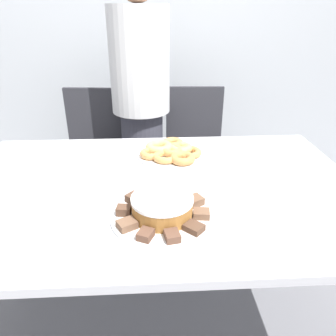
{
  "coord_description": "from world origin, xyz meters",
  "views": [
    {
      "loc": [
        -0.02,
        -1.12,
        1.39
      ],
      "look_at": [
        0.04,
        0.02,
        0.82
      ],
      "focal_mm": 35.0,
      "sensor_mm": 36.0,
      "label": 1
    }
  ],
  "objects_px": {
    "person_standing": "(141,102)",
    "office_chair_right": "(194,159)",
    "plate_cake": "(162,216)",
    "frosted_cake": "(162,206)",
    "office_chair_left": "(93,161)",
    "napkin": "(33,176)",
    "plate_donuts": "(172,155)"
  },
  "relations": [
    {
      "from": "person_standing",
      "to": "office_chair_right",
      "type": "relative_size",
      "value": 1.79
    },
    {
      "from": "person_standing",
      "to": "plate_cake",
      "type": "bearing_deg",
      "value": -85.69
    },
    {
      "from": "person_standing",
      "to": "frosted_cake",
      "type": "bearing_deg",
      "value": -85.69
    },
    {
      "from": "office_chair_right",
      "to": "frosted_cake",
      "type": "xyz_separation_m",
      "value": [
        -0.27,
        -1.18,
        0.37
      ]
    },
    {
      "from": "office_chair_left",
      "to": "napkin",
      "type": "relative_size",
      "value": 4.67
    },
    {
      "from": "office_chair_right",
      "to": "plate_cake",
      "type": "xyz_separation_m",
      "value": [
        -0.27,
        -1.18,
        0.33
      ]
    },
    {
      "from": "plate_donuts",
      "to": "frosted_cake",
      "type": "distance_m",
      "value": 0.5
    },
    {
      "from": "plate_cake",
      "to": "plate_donuts",
      "type": "relative_size",
      "value": 1.05
    },
    {
      "from": "person_standing",
      "to": "plate_cake",
      "type": "distance_m",
      "value": 1.18
    },
    {
      "from": "office_chair_right",
      "to": "frosted_cake",
      "type": "bearing_deg",
      "value": -99.65
    },
    {
      "from": "plate_cake",
      "to": "person_standing",
      "type": "bearing_deg",
      "value": 94.31
    },
    {
      "from": "person_standing",
      "to": "napkin",
      "type": "bearing_deg",
      "value": -116.53
    },
    {
      "from": "plate_cake",
      "to": "napkin",
      "type": "xyz_separation_m",
      "value": [
        -0.52,
        0.32,
        -0.0
      ]
    },
    {
      "from": "office_chair_left",
      "to": "office_chair_right",
      "type": "xyz_separation_m",
      "value": [
        0.71,
        0.0,
        0.0
      ]
    },
    {
      "from": "plate_cake",
      "to": "office_chair_left",
      "type": "bearing_deg",
      "value": 110.31
    },
    {
      "from": "plate_cake",
      "to": "plate_donuts",
      "type": "height_order",
      "value": "same"
    },
    {
      "from": "office_chair_right",
      "to": "frosted_cake",
      "type": "height_order",
      "value": "office_chair_right"
    },
    {
      "from": "office_chair_left",
      "to": "plate_donuts",
      "type": "bearing_deg",
      "value": -46.62
    },
    {
      "from": "person_standing",
      "to": "napkin",
      "type": "xyz_separation_m",
      "value": [
        -0.43,
        -0.86,
        -0.08
      ]
    },
    {
      "from": "office_chair_left",
      "to": "plate_cake",
      "type": "distance_m",
      "value": 1.3
    },
    {
      "from": "plate_cake",
      "to": "napkin",
      "type": "bearing_deg",
      "value": 148.44
    },
    {
      "from": "person_standing",
      "to": "frosted_cake",
      "type": "distance_m",
      "value": 1.18
    },
    {
      "from": "person_standing",
      "to": "frosted_cake",
      "type": "relative_size",
      "value": 7.96
    },
    {
      "from": "office_chair_right",
      "to": "plate_cake",
      "type": "height_order",
      "value": "office_chair_right"
    },
    {
      "from": "office_chair_right",
      "to": "frosted_cake",
      "type": "relative_size",
      "value": 4.46
    },
    {
      "from": "person_standing",
      "to": "frosted_cake",
      "type": "height_order",
      "value": "person_standing"
    },
    {
      "from": "office_chair_left",
      "to": "napkin",
      "type": "xyz_separation_m",
      "value": [
        -0.08,
        -0.86,
        0.33
      ]
    },
    {
      "from": "plate_cake",
      "to": "frosted_cake",
      "type": "xyz_separation_m",
      "value": [
        0.0,
        0.0,
        0.04
      ]
    },
    {
      "from": "office_chair_left",
      "to": "plate_donuts",
      "type": "height_order",
      "value": "office_chair_left"
    },
    {
      "from": "plate_donuts",
      "to": "napkin",
      "type": "bearing_deg",
      "value": -162.67
    },
    {
      "from": "office_chair_right",
      "to": "napkin",
      "type": "relative_size",
      "value": 4.67
    },
    {
      "from": "plate_cake",
      "to": "office_chair_right",
      "type": "bearing_deg",
      "value": 77.12
    }
  ]
}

